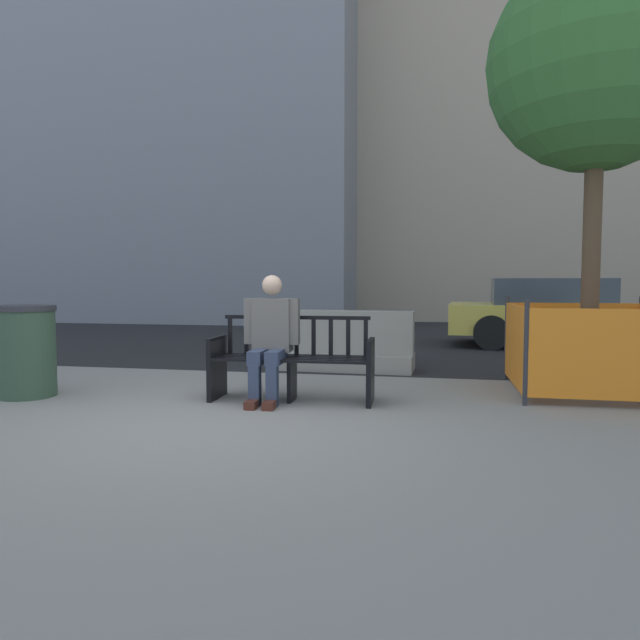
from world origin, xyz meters
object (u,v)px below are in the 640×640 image
(jersey_barrier_centre, at_px, (342,346))
(construction_fence, at_px, (588,346))
(street_tree, at_px, (597,63))
(street_bench, at_px, (293,363))
(seated_person, at_px, (270,335))
(car_taxi_near, at_px, (555,312))
(trash_bin, at_px, (26,351))

(jersey_barrier_centre, distance_m, construction_fence, 3.19)
(street_tree, bearing_deg, street_bench, -162.73)
(street_bench, xyz_separation_m, street_tree, (3.13, 0.97, 3.19))
(seated_person, bearing_deg, street_bench, 16.20)
(street_tree, xyz_separation_m, car_taxi_near, (0.61, 4.84, -2.92))
(seated_person, bearing_deg, jersey_barrier_centre, 79.69)
(trash_bin, bearing_deg, seated_person, 6.54)
(street_bench, height_order, construction_fence, construction_fence)
(car_taxi_near, xyz_separation_m, trash_bin, (-6.62, -6.18, -0.17))
(street_tree, bearing_deg, trash_bin, -167.41)
(seated_person, bearing_deg, construction_fence, 17.20)
(jersey_barrier_centre, xyz_separation_m, street_tree, (2.95, -1.19, 3.24))
(jersey_barrier_centre, height_order, car_taxi_near, car_taxi_near)
(construction_fence, distance_m, trash_bin, 6.16)
(construction_fence, bearing_deg, jersey_barrier_centre, 158.10)
(car_taxi_near, relative_size, trash_bin, 4.17)
(street_bench, relative_size, jersey_barrier_centre, 0.84)
(car_taxi_near, bearing_deg, street_tree, -97.14)
(jersey_barrier_centre, relative_size, car_taxi_near, 0.49)
(seated_person, bearing_deg, car_taxi_near, 56.03)
(jersey_barrier_centre, relative_size, construction_fence, 1.27)
(seated_person, distance_m, street_tree, 4.55)
(jersey_barrier_centre, bearing_deg, trash_bin, -140.46)
(construction_fence, bearing_deg, street_bench, -162.73)
(street_tree, xyz_separation_m, construction_fence, (0.00, -0.00, -3.05))
(jersey_barrier_centre, distance_m, car_taxi_near, 5.11)
(car_taxi_near, bearing_deg, trash_bin, -136.95)
(street_bench, distance_m, street_tree, 4.58)
(street_bench, relative_size, construction_fence, 1.07)
(street_tree, distance_m, construction_fence, 3.05)
(trash_bin, bearing_deg, car_taxi_near, 43.05)
(seated_person, relative_size, car_taxi_near, 0.32)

